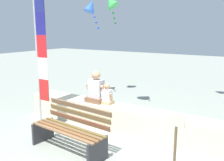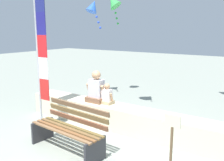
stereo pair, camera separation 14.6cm
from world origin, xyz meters
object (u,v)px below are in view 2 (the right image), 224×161
Objects in this scene: person_child at (107,96)px; kite_green at (113,2)px; park_bench at (69,129)px; sign_post at (171,146)px; person_adult at (96,90)px; flag_banner at (41,52)px; kite_blue at (93,7)px.

person_child is 0.49× the size of kite_green.
park_bench is 2.15m from sign_post.
person_child reaches higher than park_bench.
sign_post is (2.55, -1.56, -0.17)m from person_adult.
flag_banner is 3.14× the size of kite_green.
person_adult is at bearing -50.79° from kite_blue.
kite_blue reaches higher than sign_post.
sign_post reaches higher than person_child.
kite_green is (-1.72, 4.14, 2.85)m from park_bench.
person_child is 1.88m from flag_banner.
kite_blue is at bearing 121.20° from park_bench.
park_bench is at bearing -58.80° from kite_blue.
sign_post is at bearing -10.87° from flag_banner.
kite_green is (-1.62, 2.71, 2.51)m from person_child.
person_adult is (-0.42, 1.44, 0.46)m from park_bench.
kite_blue is at bearing 104.74° from flag_banner.
person_child is 2.72m from sign_post.
flag_banner is at bearing -136.34° from person_adult.
kite_blue is at bearing 139.24° from sign_post.
flag_banner is (-0.94, -0.90, 0.96)m from person_adult.
kite_green reaches higher than kite_blue.
sign_post is (4.28, -3.69, -2.41)m from kite_blue.
kite_green reaches higher than sign_post.
sign_post is at bearing -35.12° from person_child.
kite_green reaches higher than person_adult.
person_adult is 3.84m from kite_green.
person_child is 4.03m from kite_green.
kite_blue is at bearing 134.04° from person_child.
flag_banner is 3.72m from sign_post.
kite_green is 6.29m from sign_post.
person_child is 0.16× the size of flag_banner.
sign_post is at bearing -31.58° from person_adult.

